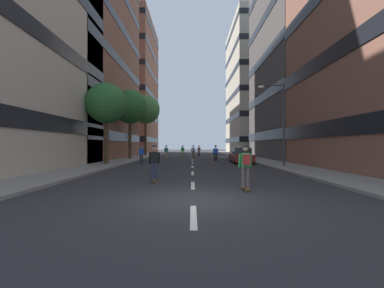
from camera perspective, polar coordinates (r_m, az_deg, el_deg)
ground_plane at (r=34.08m, az=-0.01°, el=-3.25°), size 153.23×153.23×0.00m
sidewalk_left at (r=38.02m, az=-11.51°, el=-2.83°), size 3.05×70.23×0.14m
sidewalk_right at (r=38.03m, az=11.47°, el=-2.83°), size 3.05×70.23×0.14m
lane_markings at (r=34.04m, az=-0.01°, el=-3.24°), size 0.16×57.20×0.01m
building_left_mid at (r=40.49m, az=-26.29°, el=21.26°), size 15.36×22.32×33.04m
building_left_far at (r=64.22m, az=-15.45°, el=11.69°), size 15.36×19.63×29.99m
building_right_mid at (r=39.19m, az=26.26°, el=15.63°), size 15.36×16.25×24.80m
building_right_far at (r=64.20m, az=15.36°, el=11.54°), size 15.36×20.54×29.65m
parked_car_near at (r=26.55m, az=10.52°, el=-2.56°), size 1.82×4.40×1.52m
street_tree_near at (r=24.54m, az=-18.14°, el=8.31°), size 3.56×3.56×7.09m
street_tree_mid at (r=33.06m, az=-13.36°, el=7.80°), size 4.10×4.10×8.35m
street_tree_far at (r=43.68m, az=-10.08°, el=7.35°), size 4.60×4.60×9.76m
streetlamp_right at (r=22.10m, az=18.29°, el=5.92°), size 2.13×0.30×6.50m
skater_0 at (r=42.82m, az=1.45°, el=-1.29°), size 0.53×0.90×1.78m
skater_1 at (r=35.30m, az=-5.68°, el=-1.49°), size 0.53×0.90×1.78m
skater_2 at (r=25.85m, az=-10.97°, el=-1.99°), size 0.53×0.90×1.78m
skater_3 at (r=12.85m, az=-8.22°, el=-3.70°), size 0.56×0.92×1.78m
skater_4 at (r=40.36m, az=-2.13°, el=-1.39°), size 0.57×0.92×1.78m
skater_5 at (r=10.51m, az=11.45°, el=-4.29°), size 0.54×0.90×1.78m
skater_6 at (r=35.49m, az=0.19°, el=-1.49°), size 0.54×0.91×1.78m
skater_7 at (r=27.53m, az=5.07°, el=-1.89°), size 0.56×0.92×1.78m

